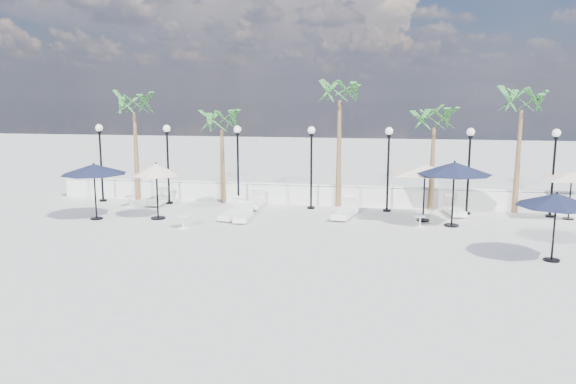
% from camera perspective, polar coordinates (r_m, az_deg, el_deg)
% --- Properties ---
extents(ground, '(100.00, 100.00, 0.00)m').
position_cam_1_polar(ground, '(20.04, -0.19, -5.37)').
color(ground, '#ADAEA8').
rests_on(ground, ground).
extents(balustrade, '(26.00, 0.30, 1.01)m').
position_cam_1_polar(balustrade, '(27.17, 2.64, -0.31)').
color(balustrade, silver).
rests_on(balustrade, ground).
extents(lamppost_0, '(0.36, 0.36, 3.84)m').
position_cam_1_polar(lamppost_0, '(29.23, -18.52, 3.91)').
color(lamppost_0, black).
rests_on(lamppost_0, ground).
extents(lamppost_1, '(0.36, 0.36, 3.84)m').
position_cam_1_polar(lamppost_1, '(27.72, -12.14, 3.91)').
color(lamppost_1, black).
rests_on(lamppost_1, ground).
extents(lamppost_2, '(0.36, 0.36, 3.84)m').
position_cam_1_polar(lamppost_2, '(26.60, -5.12, 3.84)').
color(lamppost_2, black).
rests_on(lamppost_2, ground).
extents(lamppost_3, '(0.36, 0.36, 3.84)m').
position_cam_1_polar(lamppost_3, '(25.91, 2.39, 3.71)').
color(lamppost_3, black).
rests_on(lamppost_3, ground).
extents(lamppost_4, '(0.36, 0.36, 3.84)m').
position_cam_1_polar(lamppost_4, '(25.67, 10.16, 3.51)').
color(lamppost_4, black).
rests_on(lamppost_4, ground).
extents(lamppost_5, '(0.36, 0.36, 3.84)m').
position_cam_1_polar(lamppost_5, '(25.91, 17.93, 3.24)').
color(lamppost_5, black).
rests_on(lamppost_5, ground).
extents(lamppost_6, '(0.36, 0.36, 3.84)m').
position_cam_1_polar(lamppost_6, '(26.62, 25.42, 2.93)').
color(lamppost_6, black).
rests_on(lamppost_6, ground).
extents(palm_0, '(2.60, 2.60, 5.50)m').
position_cam_1_polar(palm_0, '(29.13, -15.36, 8.08)').
color(palm_0, brown).
rests_on(palm_0, ground).
extents(palm_1, '(2.60, 2.60, 4.70)m').
position_cam_1_polar(palm_1, '(27.54, -6.74, 6.66)').
color(palm_1, brown).
rests_on(palm_1, ground).
extents(palm_2, '(2.60, 2.60, 6.10)m').
position_cam_1_polar(palm_2, '(26.42, 5.28, 9.50)').
color(palm_2, brown).
rests_on(palm_2, ground).
extents(palm_3, '(2.60, 2.60, 4.90)m').
position_cam_1_polar(palm_3, '(26.43, 14.63, 6.70)').
color(palm_3, brown).
rests_on(palm_3, ground).
extents(palm_4, '(2.60, 2.60, 5.70)m').
position_cam_1_polar(palm_4, '(26.94, 22.64, 7.97)').
color(palm_4, brown).
rests_on(palm_4, ground).
extents(lounger_0, '(0.67, 1.92, 0.71)m').
position_cam_1_polar(lounger_0, '(27.92, -12.87, -0.75)').
color(lounger_0, white).
rests_on(lounger_0, ground).
extents(lounger_1, '(0.67, 1.78, 0.66)m').
position_cam_1_polar(lounger_1, '(23.76, -4.58, -2.42)').
color(lounger_1, white).
rests_on(lounger_1, ground).
extents(lounger_2, '(0.91, 1.85, 0.66)m').
position_cam_1_polar(lounger_2, '(24.15, -5.63, -2.24)').
color(lounger_2, white).
rests_on(lounger_2, ground).
extents(lounger_3, '(0.72, 2.02, 0.75)m').
position_cam_1_polar(lounger_3, '(26.45, -3.36, -1.08)').
color(lounger_3, white).
rests_on(lounger_3, ground).
extents(lounger_4, '(0.70, 1.86, 0.68)m').
position_cam_1_polar(lounger_4, '(24.84, -5.37, -1.88)').
color(lounger_4, white).
rests_on(lounger_4, ground).
extents(lounger_5, '(1.07, 2.19, 0.79)m').
position_cam_1_polar(lounger_5, '(24.32, 5.81, -2.05)').
color(lounger_5, white).
rests_on(lounger_5, ground).
extents(lounger_6, '(0.93, 2.00, 0.72)m').
position_cam_1_polar(lounger_6, '(25.91, 16.54, -1.73)').
color(lounger_6, white).
rests_on(lounger_6, ground).
extents(side_table_0, '(0.55, 0.55, 0.54)m').
position_cam_1_polar(side_table_0, '(22.77, -10.58, -2.84)').
color(side_table_0, white).
rests_on(side_table_0, ground).
extents(side_table_1, '(0.51, 0.51, 0.49)m').
position_cam_1_polar(side_table_1, '(27.81, -15.78, -0.80)').
color(side_table_1, white).
rests_on(side_table_1, ground).
extents(side_table_2, '(0.48, 0.48, 0.46)m').
position_cam_1_polar(side_table_2, '(23.19, 13.27, -2.82)').
color(side_table_2, white).
rests_on(side_table_2, ground).
extents(parasol_navy_left, '(2.76, 2.76, 2.44)m').
position_cam_1_polar(parasol_navy_left, '(25.09, -19.13, 2.18)').
color(parasol_navy_left, black).
rests_on(parasol_navy_left, ground).
extents(parasol_navy_mid, '(2.99, 2.99, 2.68)m').
position_cam_1_polar(parasol_navy_mid, '(23.36, 16.55, 2.29)').
color(parasol_navy_mid, black).
rests_on(parasol_navy_mid, ground).
extents(parasol_navy_right, '(2.51, 2.51, 2.25)m').
position_cam_1_polar(parasol_navy_right, '(19.59, 25.61, -0.77)').
color(parasol_navy_right, black).
rests_on(parasol_navy_right, ground).
extents(parasol_cream_sq_a, '(5.19, 5.19, 2.55)m').
position_cam_1_polar(parasol_cream_sq_a, '(24.04, 13.77, 2.63)').
color(parasol_cream_sq_a, black).
rests_on(parasol_cream_sq_a, ground).
extents(parasol_cream_sq_b, '(4.41, 4.41, 2.21)m').
position_cam_1_polar(parasol_cream_sq_b, '(26.57, 26.91, 1.83)').
color(parasol_cream_sq_b, black).
rests_on(parasol_cream_sq_b, ground).
extents(parasol_cream_small, '(2.00, 2.00, 2.45)m').
position_cam_1_polar(parasol_cream_small, '(24.41, -13.24, 2.14)').
color(parasol_cream_small, black).
rests_on(parasol_cream_small, ground).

